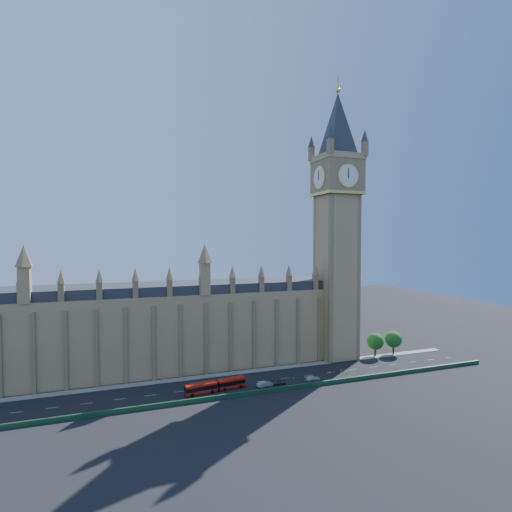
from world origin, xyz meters
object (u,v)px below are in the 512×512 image
object	(u,v)px
car_white	(313,378)
red_bus	(215,386)
car_grey	(279,382)
car_silver	(265,384)

from	to	relation	value
car_white	red_bus	bearing A→B (deg)	88.19
car_grey	car_white	size ratio (longest dim) A/B	0.92
red_bus	car_white	world-z (taller)	red_bus
red_bus	car_white	size ratio (longest dim) A/B	3.68
red_bus	car_grey	xyz separation A→B (m)	(18.76, -1.13, -0.81)
red_bus	car_silver	xyz separation A→B (m)	(14.27, -1.40, -0.77)
red_bus	car_white	bearing A→B (deg)	-10.34
red_bus	car_silver	bearing A→B (deg)	-12.96
car_grey	car_silver	bearing A→B (deg)	89.65
car_grey	car_white	world-z (taller)	car_grey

